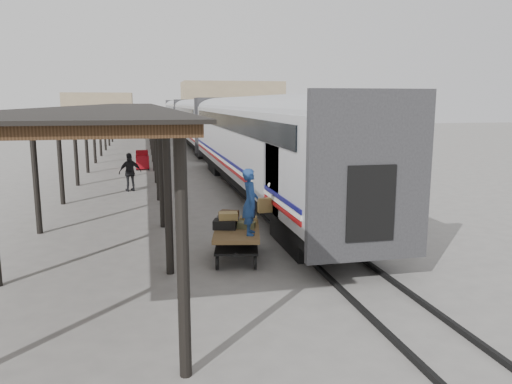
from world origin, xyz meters
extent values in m
plane|color=slate|center=(0.00, 0.00, 0.00)|extent=(160.00, 160.00, 0.00)
cube|color=silver|center=(3.20, 8.00, 2.60)|extent=(3.00, 24.00, 2.90)
cube|color=#28282B|center=(3.20, -3.90, 2.60)|extent=(3.04, 0.22, 3.50)
cube|color=black|center=(1.68, 8.00, 3.50)|extent=(0.04, 22.08, 0.65)
cube|color=black|center=(3.20, 8.00, 0.90)|extent=(2.55, 23.04, 0.50)
cube|color=silver|center=(3.20, 34.00, 2.60)|extent=(3.00, 24.00, 2.90)
cube|color=#28282B|center=(3.20, 22.10, 2.60)|extent=(3.04, 0.22, 3.50)
cube|color=black|center=(1.68, 34.00, 3.50)|extent=(0.04, 22.08, 0.65)
cube|color=black|center=(3.20, 34.00, 0.90)|extent=(2.55, 23.04, 0.50)
cube|color=silver|center=(3.20, 60.00, 2.60)|extent=(3.00, 24.00, 2.90)
cube|color=#28282B|center=(3.20, 48.10, 2.60)|extent=(3.04, 0.22, 3.50)
cube|color=black|center=(1.68, 60.00, 3.50)|extent=(0.04, 22.08, 0.65)
cube|color=black|center=(3.20, 60.00, 0.90)|extent=(2.55, 23.04, 0.50)
cube|color=black|center=(1.95, -0.50, 2.15)|extent=(0.50, 1.70, 2.00)
imported|color=silver|center=(1.95, -0.50, 2.01)|extent=(0.72, 0.89, 1.72)
cube|color=olive|center=(1.55, -0.65, 1.40)|extent=(0.57, 0.25, 0.42)
cube|color=#422B19|center=(-3.40, 24.00, 4.00)|extent=(4.60, 64.00, 0.18)
cube|color=black|center=(-3.40, 24.00, 4.12)|extent=(4.90, 64.30, 0.06)
cylinder|color=black|center=(-5.45, 24.00, 2.00)|extent=(0.20, 0.20, 4.00)
cylinder|color=black|center=(-5.45, 55.00, 2.00)|extent=(0.20, 0.20, 4.00)
cylinder|color=black|center=(-1.35, -7.00, 2.00)|extent=(0.20, 0.20, 4.00)
cylinder|color=black|center=(-1.35, 24.00, 2.00)|extent=(0.20, 0.20, 4.00)
cylinder|color=black|center=(-1.35, 55.00, 2.00)|extent=(0.20, 0.20, 4.00)
cube|color=black|center=(2.48, 34.00, 0.06)|extent=(0.10, 150.00, 0.12)
cube|color=black|center=(3.92, 34.00, 0.06)|extent=(0.10, 150.00, 0.12)
cube|color=tan|center=(14.00, 78.00, 4.00)|extent=(18.00, 10.00, 8.00)
cube|color=tan|center=(-10.00, 82.00, 3.00)|extent=(12.00, 8.00, 6.00)
cube|color=brown|center=(0.56, -1.12, 0.80)|extent=(1.70, 2.60, 0.12)
cube|color=black|center=(0.56, -1.12, 0.45)|extent=(1.59, 2.48, 0.06)
cylinder|color=black|center=(-0.12, -1.95, 0.20)|extent=(0.16, 0.41, 0.40)
cylinder|color=black|center=(0.86, -2.15, 0.20)|extent=(0.16, 0.41, 0.40)
cylinder|color=black|center=(0.26, -0.09, 0.20)|extent=(0.16, 0.41, 0.40)
cylinder|color=black|center=(1.24, -0.29, 0.20)|extent=(0.16, 0.41, 0.40)
cube|color=#3B3B3D|center=(0.40, -0.53, 0.97)|extent=(0.73, 0.58, 0.22)
cube|color=olive|center=(1.02, -0.50, 0.95)|extent=(0.58, 0.47, 0.18)
cube|color=black|center=(0.24, -1.02, 0.99)|extent=(0.74, 0.62, 0.26)
cube|color=#4D5030|center=(0.84, -1.08, 0.95)|extent=(0.58, 0.50, 0.17)
cube|color=#4D341F|center=(0.43, -0.60, 1.17)|extent=(0.63, 0.57, 0.19)
cube|color=olive|center=(0.34, -0.99, 1.21)|extent=(0.56, 0.43, 0.21)
cube|color=maroon|center=(-2.12, 18.97, 0.50)|extent=(0.86, 1.40, 0.82)
cube|color=maroon|center=(-2.12, 19.34, 1.05)|extent=(0.79, 0.57, 0.32)
cylinder|color=black|center=(-2.47, 18.46, 0.16)|extent=(0.12, 0.33, 0.33)
cylinder|color=black|center=(-1.74, 18.48, 0.16)|extent=(0.12, 0.33, 0.33)
cylinder|color=black|center=(-2.50, 19.47, 0.16)|extent=(0.12, 0.33, 0.33)
cylinder|color=black|center=(-1.76, 19.48, 0.16)|extent=(0.12, 0.33, 0.33)
imported|color=navy|center=(0.81, -1.77, 1.75)|extent=(0.56, 0.73, 1.78)
imported|color=black|center=(-2.65, 10.66, 0.95)|extent=(1.20, 0.77, 1.90)
camera|label=1|loc=(-1.84, -14.50, 4.37)|focal=35.00mm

